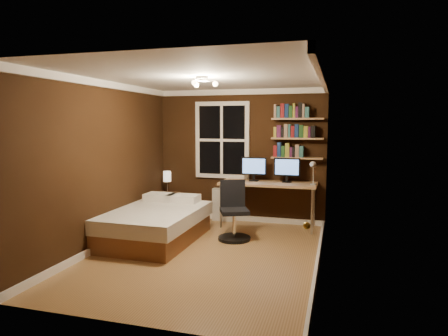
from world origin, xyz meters
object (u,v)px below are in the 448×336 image
(bedside_lamp, at_px, (167,182))
(desk_lamp, at_px, (313,173))
(desk, at_px, (268,186))
(monitor_right, at_px, (287,170))
(bed, at_px, (154,224))
(monitor_left, at_px, (254,169))
(nightstand, at_px, (168,206))
(office_chair, at_px, (234,217))
(radiator, at_px, (223,205))

(bedside_lamp, height_order, desk_lamp, desk_lamp)
(desk, distance_m, monitor_right, 0.44)
(bed, height_order, desk, desk)
(bedside_lamp, xyz_separation_m, monitor_left, (1.73, -0.01, 0.32))
(bedside_lamp, bearing_deg, desk, -2.64)
(nightstand, xyz_separation_m, desk_lamp, (2.80, -0.25, 0.79))
(bedside_lamp, xyz_separation_m, office_chair, (1.61, -1.00, -0.36))
(bedside_lamp, distance_m, radiator, 1.19)
(nightstand, xyz_separation_m, monitor_left, (1.73, -0.01, 0.79))
(monitor_right, xyz_separation_m, office_chair, (-0.72, -0.99, -0.68))
(bed, bearing_deg, desk_lamp, 27.09)
(nightstand, height_order, monitor_right, monitor_right)
(desk, bearing_deg, office_chair, -113.62)
(nightstand, distance_m, desk_lamp, 2.92)
(radiator, distance_m, office_chair, 1.24)
(office_chair, bearing_deg, desk, 42.73)
(nightstand, relative_size, office_chair, 0.53)
(nightstand, bearing_deg, monitor_left, -7.33)
(bedside_lamp, height_order, monitor_right, monitor_right)
(office_chair, bearing_deg, radiator, 90.22)
(bedside_lamp, relative_size, office_chair, 0.46)
(bed, distance_m, office_chair, 1.28)
(radiator, xyz_separation_m, office_chair, (0.50, -1.14, 0.04))
(nightstand, relative_size, radiator, 0.80)
(monitor_left, height_order, office_chair, monitor_left)
(bedside_lamp, relative_size, monitor_left, 0.93)
(monitor_left, bearing_deg, nightstand, 179.78)
(desk, distance_m, monitor_left, 0.40)
(office_chair, bearing_deg, bed, 176.14)
(radiator, bearing_deg, monitor_right, -6.70)
(monitor_right, distance_m, office_chair, 1.40)
(monitor_left, xyz_separation_m, desk_lamp, (1.07, -0.25, 0.00))
(nightstand, distance_m, monitor_right, 2.46)
(bedside_lamp, bearing_deg, radiator, 7.05)
(bed, relative_size, monitor_left, 4.07)
(bedside_lamp, relative_size, desk_lamp, 0.99)
(monitor_right, bearing_deg, desk, -165.05)
(bed, distance_m, bedside_lamp, 1.56)
(nightstand, height_order, desk_lamp, desk_lamp)
(bedside_lamp, height_order, office_chair, office_chair)
(nightstand, bearing_deg, bed, -81.15)
(desk, xyz_separation_m, desk_lamp, (0.79, -0.16, 0.28))
(monitor_right, bearing_deg, monitor_left, 180.00)
(monitor_right, distance_m, desk_lamp, 0.53)
(bed, relative_size, desk_lamp, 4.31)
(desk_lamp, bearing_deg, monitor_left, 167.07)
(desk, relative_size, monitor_right, 3.70)
(desk, bearing_deg, monitor_right, 14.95)
(nightstand, relative_size, monitor_left, 1.08)
(desk, bearing_deg, radiator, 165.68)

